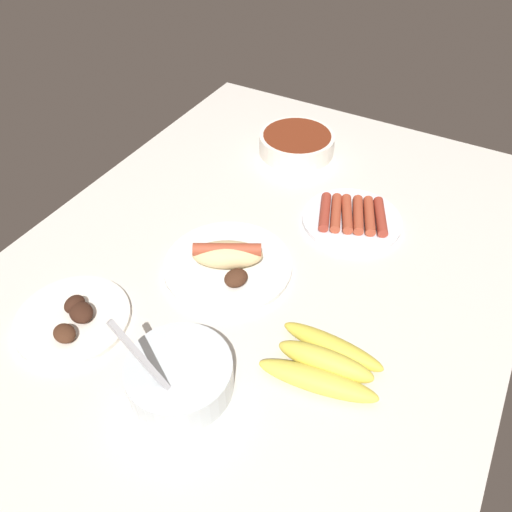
{
  "coord_description": "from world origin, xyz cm",
  "views": [
    {
      "loc": [
        60.64,
        31.87,
        66.71
      ],
      "look_at": [
        3.0,
        -0.2,
        3.0
      ],
      "focal_mm": 35.53,
      "sensor_mm": 36.0,
      "label": 1
    }
  ],
  "objects_px": {
    "plate_grilled_meat": "(73,318)",
    "bowl_coleslaw": "(179,375)",
    "plate_hotdog_assembled": "(228,261)",
    "banana_bunch": "(325,363)",
    "bowl_chili": "(297,143)",
    "plate_sausages": "(352,218)"
  },
  "relations": [
    {
      "from": "banana_bunch",
      "to": "plate_grilled_meat",
      "type": "bearing_deg",
      "value": -73.93
    },
    {
      "from": "bowl_chili",
      "to": "bowl_coleslaw",
      "type": "relative_size",
      "value": 1.13
    },
    {
      "from": "bowl_chili",
      "to": "banana_bunch",
      "type": "height_order",
      "value": "bowl_chili"
    },
    {
      "from": "bowl_coleslaw",
      "to": "banana_bunch",
      "type": "relative_size",
      "value": 0.84
    },
    {
      "from": "bowl_chili",
      "to": "banana_bunch",
      "type": "distance_m",
      "value": 0.61
    },
    {
      "from": "plate_hotdog_assembled",
      "to": "banana_bunch",
      "type": "height_order",
      "value": "plate_hotdog_assembled"
    },
    {
      "from": "plate_grilled_meat",
      "to": "banana_bunch",
      "type": "height_order",
      "value": "banana_bunch"
    },
    {
      "from": "bowl_chili",
      "to": "banana_bunch",
      "type": "xyz_separation_m",
      "value": [
        0.53,
        0.3,
        -0.01
      ]
    },
    {
      "from": "plate_grilled_meat",
      "to": "bowl_coleslaw",
      "type": "relative_size",
      "value": 1.22
    },
    {
      "from": "plate_hotdog_assembled",
      "to": "plate_grilled_meat",
      "type": "relative_size",
      "value": 1.24
    },
    {
      "from": "plate_hotdog_assembled",
      "to": "bowl_coleslaw",
      "type": "xyz_separation_m",
      "value": [
        0.25,
        0.07,
        0.01
      ]
    },
    {
      "from": "plate_hotdog_assembled",
      "to": "plate_sausages",
      "type": "bearing_deg",
      "value": 147.35
    },
    {
      "from": "bowl_chili",
      "to": "plate_sausages",
      "type": "bearing_deg",
      "value": 49.7
    },
    {
      "from": "bowl_coleslaw",
      "to": "plate_sausages",
      "type": "bearing_deg",
      "value": 170.25
    },
    {
      "from": "plate_grilled_meat",
      "to": "bowl_chili",
      "type": "relative_size",
      "value": 1.08
    },
    {
      "from": "plate_grilled_meat",
      "to": "bowl_coleslaw",
      "type": "xyz_separation_m",
      "value": [
        0.01,
        0.23,
        0.02
      ]
    },
    {
      "from": "plate_grilled_meat",
      "to": "banana_bunch",
      "type": "xyz_separation_m",
      "value": [
        -0.12,
        0.4,
        0.01
      ]
    },
    {
      "from": "plate_hotdog_assembled",
      "to": "banana_bunch",
      "type": "relative_size",
      "value": 1.27
    },
    {
      "from": "plate_sausages",
      "to": "bowl_chili",
      "type": "xyz_separation_m",
      "value": [
        -0.18,
        -0.21,
        0.02
      ]
    },
    {
      "from": "plate_sausages",
      "to": "bowl_coleslaw",
      "type": "relative_size",
      "value": 1.28
    },
    {
      "from": "banana_bunch",
      "to": "plate_sausages",
      "type": "bearing_deg",
      "value": -165.31
    },
    {
      "from": "plate_grilled_meat",
      "to": "bowl_coleslaw",
      "type": "height_order",
      "value": "bowl_coleslaw"
    }
  ]
}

